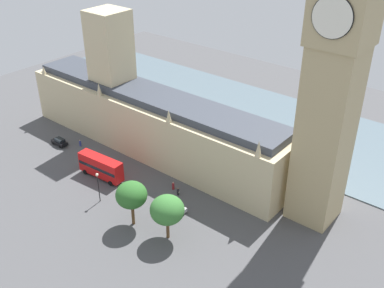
# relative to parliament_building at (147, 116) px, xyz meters

# --- Properties ---
(ground_plane) EXTENTS (138.60, 138.60, 0.00)m
(ground_plane) POSITION_rel_parliament_building_xyz_m (1.99, 1.68, -7.94)
(ground_plane) COLOR #4C4C4F
(river_thames) EXTENTS (35.13, 124.74, 0.25)m
(river_thames) POSITION_rel_parliament_building_xyz_m (-28.05, 1.68, -7.82)
(river_thames) COLOR slate
(river_thames) RESTS_ON ground
(parliament_building) EXTENTS (12.87, 68.60, 29.86)m
(parliament_building) POSITION_rel_parliament_building_xyz_m (0.00, 0.00, 0.00)
(parliament_building) COLOR #CCBA8E
(parliament_building) RESTS_ON ground
(clock_tower) EXTENTS (8.94, 8.94, 56.52)m
(clock_tower) POSITION_rel_parliament_building_xyz_m (-0.89, 41.04, 21.30)
(clock_tower) COLOR tan
(clock_tower) RESTS_ON ground
(car_black_kerbside) EXTENTS (1.89, 4.26, 1.74)m
(car_black_kerbside) POSITION_rel_parliament_building_xyz_m (12.85, -16.50, -7.06)
(car_black_kerbside) COLOR black
(car_black_kerbside) RESTS_ON ground
(double_decker_bus_far_end) EXTENTS (3.30, 10.66, 4.75)m
(double_decker_bus_far_end) POSITION_rel_parliament_building_xyz_m (15.57, 1.43, -5.31)
(double_decker_bus_far_end) COLOR red
(double_decker_bus_far_end) RESTS_ON ground
(car_silver_trailing) EXTENTS (2.25, 4.72, 1.74)m
(car_silver_trailing) POSITION_rel_parliament_building_xyz_m (14.52, 20.59, -7.06)
(car_silver_trailing) COLOR #B7B7BC
(car_silver_trailing) RESTS_ON ground
(pedestrian_opposite_hall) EXTENTS (0.71, 0.67, 1.71)m
(pedestrian_opposite_hall) POSITION_rel_parliament_building_xyz_m (9.37, 15.81, -7.18)
(pedestrian_opposite_hall) COLOR maroon
(pedestrian_opposite_hall) RESTS_ON ground
(pedestrian_leading) EXTENTS (0.48, 0.58, 1.64)m
(pedestrian_leading) POSITION_rel_parliament_building_xyz_m (10.24, 17.84, -7.21)
(pedestrian_leading) COLOR black
(pedestrian_leading) RESTS_ON ground
(pedestrian_by_river_gate) EXTENTS (0.60, 0.66, 1.59)m
(pedestrian_by_river_gate) POSITION_rel_parliament_building_xyz_m (10.05, -12.45, -7.23)
(pedestrian_by_river_gate) COLOR navy
(pedestrian_by_river_gate) RESTS_ON ground
(plane_tree_under_trees) EXTENTS (5.87, 5.87, 8.45)m
(plane_tree_under_trees) POSITION_rel_parliament_building_xyz_m (20.74, 24.60, -2.02)
(plane_tree_under_trees) COLOR brown
(plane_tree_under_trees) RESTS_ON ground
(plane_tree_near_tower) EXTENTS (5.58, 5.58, 8.74)m
(plane_tree_near_tower) POSITION_rel_parliament_building_xyz_m (21.96, 17.34, -1.61)
(plane_tree_near_tower) COLOR brown
(plane_tree_near_tower) RESTS_ON ground
(street_lamp_midblock) EXTENTS (0.56, 0.56, 6.38)m
(street_lamp_midblock) POSITION_rel_parliament_building_xyz_m (21.33, 7.51, -3.49)
(street_lamp_midblock) COLOR black
(street_lamp_midblock) RESTS_ON ground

